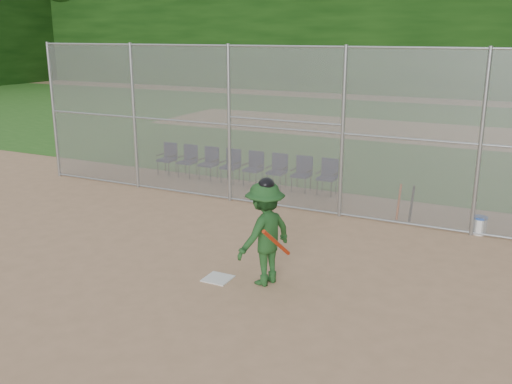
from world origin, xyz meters
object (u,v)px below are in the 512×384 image
at_px(water_cooler, 480,225).
at_px(chair_0, 167,159).
at_px(home_plate, 218,278).
at_px(batter_at_plate, 265,233).

xyz_separation_m(water_cooler, chair_0, (-9.31, 1.53, 0.28)).
distance_m(water_cooler, chair_0, 9.43).
xyz_separation_m(home_plate, chair_0, (-5.37, 6.13, 0.47)).
distance_m(home_plate, batter_at_plate, 1.25).
height_order(home_plate, batter_at_plate, batter_at_plate).
xyz_separation_m(home_plate, water_cooler, (3.93, 4.60, 0.19)).
bearing_deg(water_cooler, batter_at_plate, -125.64).
height_order(home_plate, chair_0, chair_0).
bearing_deg(chair_0, home_plate, -48.78).
relative_size(home_plate, chair_0, 0.49).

